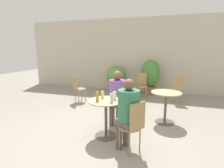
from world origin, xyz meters
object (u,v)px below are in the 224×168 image
Objects in this scene: bistro_chair_3 at (77,86)px; beer_glass_0 at (115,96)px; beer_glass_2 at (97,97)px; potted_plant_1 at (150,75)px; potted_plant_0 at (116,76)px; cafe_table_far at (166,101)px; bistro_chair_4 at (178,87)px; seated_person_1 at (117,94)px; bistro_chair_0 at (134,123)px; beer_glass_1 at (102,95)px; cafe_table_near at (106,111)px; beer_glass_3 at (112,98)px; bistro_chair_2 at (142,83)px; seated_person_0 at (128,109)px; bistro_chair_1 at (119,100)px.

bistro_chair_3 is 2.60m from beer_glass_0.
potted_plant_1 is (0.64, 3.85, -0.09)m from beer_glass_2.
cafe_table_far is at bearing -53.82° from potted_plant_0.
seated_person_1 is (-1.44, -2.19, 0.19)m from bistro_chair_4.
bistro_chair_3 is 2.57m from beer_glass_2.
cafe_table_far is 2.92m from bistro_chair_3.
beer_glass_2 is at bearing -78.26° from bistro_chair_0.
bistro_chair_4 is at bearing -22.91° from potted_plant_0.
bistro_chair_0 is at bearing -36.71° from beer_glass_1.
potted_plant_1 reaches higher than beer_glass_1.
cafe_table_near is 0.60× the size of seated_person_1.
beer_glass_3 is at bearing 3.92° from beer_glass_2.
cafe_table_far is 1.40m from beer_glass_0.
beer_glass_3 is at bearing 165.72° from bistro_chair_3.
beer_glass_2 is at bearing -143.79° from beer_glass_0.
bistro_chair_2 is at bearing -107.21° from potted_plant_1.
beer_glass_1 is (-0.64, 0.48, 0.09)m from seated_person_0.
beer_glass_2 is 4.02m from potted_plant_0.
potted_plant_1 is (1.41, -0.09, 0.12)m from potted_plant_0.
bistro_chair_0 and bistro_chair_3 have the same top height.
potted_plant_1 is at bearing 82.25° from cafe_table_near.
bistro_chair_2 and bistro_chair_3 have the same top height.
bistro_chair_0 is (-0.49, -1.49, 0.01)m from cafe_table_far.
potted_plant_0 is at bearing 112.10° from bistro_chair_1.
potted_plant_0 is at bearing 111.16° from seated_person_1.
bistro_chair_1 is at bearing -164.93° from cafe_table_far.
potted_plant_1 is (0.51, 3.74, 0.22)m from cafe_table_near.
beer_glass_3 is at bearing -39.72° from beer_glass_1.
seated_person_1 is at bearing 85.40° from cafe_table_near.
cafe_table_near is 0.83× the size of bistro_chair_3.
potted_plant_1 is (0.45, 2.97, 0.21)m from bistro_chair_1.
cafe_table_far is 0.83× the size of bistro_chair_0.
seated_person_0 is at bearing 76.88° from bistro_chair_4.
beer_glass_2 is (-0.43, -3.17, 0.30)m from bistro_chair_2.
bistro_chair_2 is 5.56× the size of beer_glass_0.
potted_plant_0 reaches higher than beer_glass_3.
potted_plant_0 reaches higher than bistro_chair_1.
beer_glass_1 reaches higher than cafe_table_near.
bistro_chair_2 is 3.42m from seated_person_0.
bistro_chair_2 is (0.23, 2.28, 0.00)m from bistro_chair_1.
bistro_chair_0 is 1.00× the size of bistro_chair_1.
cafe_table_near is at bearing -90.00° from seated_person_0.
beer_glass_2 is at bearing -99.20° from seated_person_1.
bistro_chair_1 is 0.72× the size of seated_person_0.
potted_plant_1 reaches higher than seated_person_1.
potted_plant_1 is (-0.01, 4.09, 0.02)m from seated_person_0.
cafe_table_near is 0.35m from beer_glass_3.
beer_glass_3 is at bearing -90.47° from seated_person_0.
seated_person_0 reaches higher than cafe_table_near.
seated_person_1 is at bearing -90.00° from bistro_chair_1.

